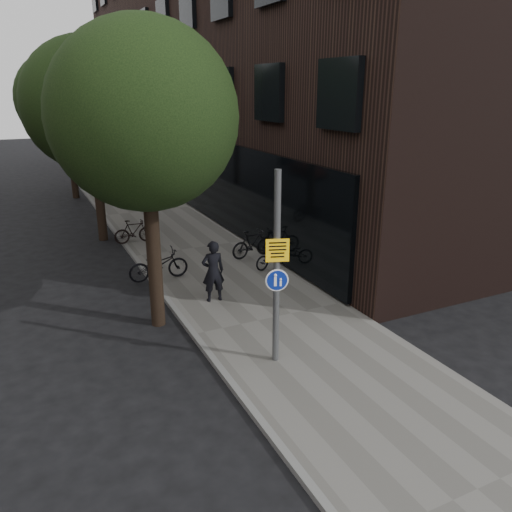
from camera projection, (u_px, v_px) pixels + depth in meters
ground at (338, 387)px, 10.40m from camera, size 120.00×120.00×0.00m
sidewalk at (194, 249)px, 19.01m from camera, size 4.50×60.00×0.12m
curb_edge at (135, 257)px, 18.09m from camera, size 0.15×60.00×0.13m
building_right_dark_brick at (254, 32)px, 29.75m from camera, size 12.00×40.00×18.00m
street_tree_near at (146, 124)px, 11.67m from camera, size 4.40×4.40×7.50m
street_tree_mid at (92, 110)px, 18.93m from camera, size 5.00×5.00×7.80m
street_tree_far at (66, 103)px, 26.61m from camera, size 5.00×5.00×7.80m
signpost at (277, 270)px, 10.53m from camera, size 0.48×0.19×4.28m
pedestrian at (213, 271)px, 14.04m from camera, size 0.69×0.49×1.78m
parked_bike_facade_near at (273, 256)px, 16.83m from camera, size 1.63×0.93×0.81m
parked_bike_facade_far at (252, 244)px, 17.82m from camera, size 1.72×0.68×1.00m
parked_bike_curb_near at (158, 265)px, 15.73m from camera, size 1.89×0.67×0.99m
parked_bike_curb_far at (134, 231)px, 19.46m from camera, size 1.56×0.48×0.93m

